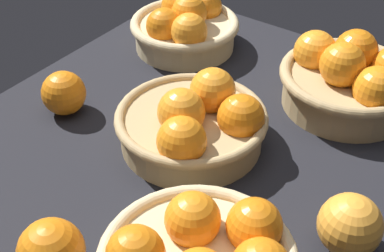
# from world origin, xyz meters

# --- Properties ---
(market_tray) EXTENTS (0.84, 0.72, 0.03)m
(market_tray) POSITION_xyz_m (0.00, 0.00, 0.01)
(market_tray) COLOR black
(market_tray) RESTS_ON ground
(basket_center) EXTENTS (0.24, 0.24, 0.11)m
(basket_center) POSITION_xyz_m (0.00, -0.00, 0.07)
(basket_center) COLOR tan
(basket_center) RESTS_ON market_tray
(basket_far_right) EXTENTS (0.21, 0.21, 0.11)m
(basket_far_right) POSITION_xyz_m (0.24, 0.19, 0.08)
(basket_far_right) COLOR #D3BC8C
(basket_far_right) RESTS_ON market_tray
(basket_near_right) EXTENTS (0.23, 0.23, 0.12)m
(basket_near_right) POSITION_xyz_m (0.24, -0.15, 0.08)
(basket_near_right) COLOR tan
(basket_near_right) RESTS_ON market_tray
(loose_orange_front_gap) EXTENTS (0.08, 0.08, 0.08)m
(loose_orange_front_gap) POSITION_xyz_m (-0.30, -0.01, 0.07)
(loose_orange_front_gap) COLOR orange
(loose_orange_front_gap) RESTS_ON market_tray
(loose_orange_back_gap) EXTENTS (0.07, 0.07, 0.07)m
(loose_orange_back_gap) POSITION_xyz_m (-0.06, 0.23, 0.07)
(loose_orange_back_gap) COLOR orange
(loose_orange_back_gap) RESTS_ON market_tray
(loose_orange_side_gap) EXTENTS (0.08, 0.08, 0.08)m
(loose_orange_side_gap) POSITION_xyz_m (-0.06, -0.28, 0.07)
(loose_orange_side_gap) COLOR #F49E33
(loose_orange_side_gap) RESTS_ON market_tray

